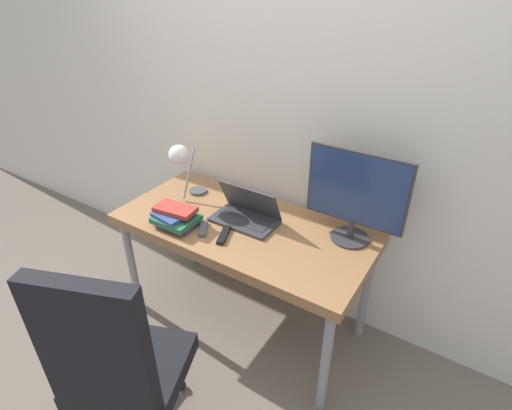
# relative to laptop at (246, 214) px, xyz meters

# --- Properties ---
(ground_plane) EXTENTS (12.00, 12.00, 0.00)m
(ground_plane) POSITION_rel_laptop_xyz_m (0.01, -0.40, -0.80)
(ground_plane) COLOR #70665B
(wall_back) EXTENTS (8.00, 0.05, 2.60)m
(wall_back) POSITION_rel_laptop_xyz_m (0.01, 0.38, 0.50)
(wall_back) COLOR silver
(wall_back) RESTS_ON ground_plane
(desk) EXTENTS (1.48, 0.71, 0.76)m
(desk) POSITION_rel_laptop_xyz_m (0.01, -0.04, -0.11)
(desk) COLOR #996B42
(desk) RESTS_ON ground_plane
(laptop) EXTENTS (0.38, 0.22, 0.21)m
(laptop) POSITION_rel_laptop_xyz_m (0.00, 0.00, 0.00)
(laptop) COLOR #38383D
(laptop) RESTS_ON desk
(monitor) EXTENTS (0.53, 0.21, 0.50)m
(monitor) POSITION_rel_laptop_xyz_m (0.57, 0.15, 0.23)
(monitor) COLOR #333338
(monitor) RESTS_ON desk
(desk_lamp) EXTENTS (0.12, 0.26, 0.37)m
(desk_lamp) POSITION_rel_laptop_xyz_m (-0.46, -0.01, 0.23)
(desk_lamp) COLOR #4C4C51
(desk_lamp) RESTS_ON desk
(office_chair) EXTENTS (0.59, 0.59, 1.15)m
(office_chair) POSITION_rel_laptop_xyz_m (0.04, -1.02, -0.18)
(office_chair) COLOR black
(office_chair) RESTS_ON ground_plane
(book_stack) EXTENTS (0.25, 0.22, 0.11)m
(book_stack) POSITION_rel_laptop_xyz_m (-0.31, -0.25, 0.01)
(book_stack) COLOR #753384
(book_stack) RESTS_ON desk
(tv_remote) EXTENTS (0.10, 0.17, 0.02)m
(tv_remote) POSITION_rel_laptop_xyz_m (-0.01, -0.20, -0.04)
(tv_remote) COLOR black
(tv_remote) RESTS_ON desk
(media_remote) EXTENTS (0.11, 0.14, 0.02)m
(media_remote) POSITION_rel_laptop_xyz_m (-0.15, -0.21, -0.04)
(media_remote) COLOR #4C4C51
(media_remote) RESTS_ON desk
(game_controller) EXTENTS (0.15, 0.10, 0.04)m
(game_controller) POSITION_rel_laptop_xyz_m (-0.40, -0.27, -0.03)
(game_controller) COLOR white
(game_controller) RESTS_ON desk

